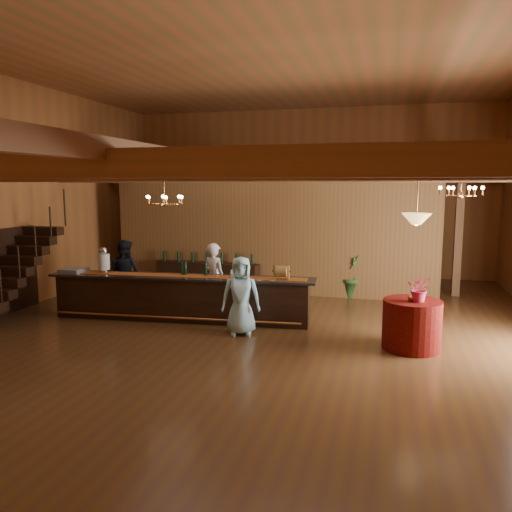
% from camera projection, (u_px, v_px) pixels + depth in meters
% --- Properties ---
extents(floor, '(14.00, 14.00, 0.00)m').
position_uv_depth(floor, '(254.00, 329.00, 10.48)').
color(floor, '#492C18').
rests_on(floor, ground).
extents(ceiling, '(14.00, 14.00, 0.00)m').
position_uv_depth(ceiling, '(254.00, 55.00, 9.70)').
color(ceiling, '#A35E36').
rests_on(ceiling, wall_back).
extents(wall_back, '(12.00, 0.10, 5.50)m').
position_uv_depth(wall_back, '(308.00, 192.00, 16.79)').
color(wall_back, '#975728').
rests_on(wall_back, floor).
extents(wall_left, '(0.10, 14.00, 5.50)m').
position_uv_depth(wall_left, '(5.00, 196.00, 11.61)').
color(wall_left, '#975728').
rests_on(wall_left, floor).
extents(beam_grid, '(11.90, 13.90, 0.39)m').
position_uv_depth(beam_grid, '(260.00, 173.00, 10.51)').
color(beam_grid, brown).
rests_on(beam_grid, wall_left).
extents(support_posts, '(9.20, 10.20, 3.20)m').
position_uv_depth(support_posts, '(247.00, 257.00, 9.78)').
color(support_posts, brown).
rests_on(support_posts, floor).
extents(partition_wall, '(9.00, 0.18, 3.10)m').
position_uv_depth(partition_wall, '(269.00, 238.00, 13.74)').
color(partition_wall, brown).
rests_on(partition_wall, floor).
extents(staircase, '(1.00, 2.80, 2.00)m').
position_uv_depth(staircase, '(7.00, 276.00, 11.01)').
color(staircase, black).
rests_on(staircase, floor).
extents(backroom_boxes, '(4.10, 0.60, 1.10)m').
position_uv_depth(backroom_boxes, '(290.00, 264.00, 15.74)').
color(backroom_boxes, black).
rests_on(backroom_boxes, floor).
extents(tasting_bar, '(6.04, 1.24, 1.01)m').
position_uv_depth(tasting_bar, '(181.00, 297.00, 11.13)').
color(tasting_bar, black).
rests_on(tasting_bar, floor).
extents(beverage_dispenser, '(0.26, 0.26, 0.60)m').
position_uv_depth(beverage_dispenser, '(104.00, 261.00, 11.40)').
color(beverage_dispenser, silver).
rests_on(beverage_dispenser, tasting_bar).
extents(glass_rack_tray, '(0.50, 0.50, 0.10)m').
position_uv_depth(glass_rack_tray, '(74.00, 270.00, 11.46)').
color(glass_rack_tray, gray).
rests_on(glass_rack_tray, tasting_bar).
extents(raffle_drum, '(0.34, 0.24, 0.30)m').
position_uv_depth(raffle_drum, '(282.00, 272.00, 10.60)').
color(raffle_drum, '#A07338').
rests_on(raffle_drum, tasting_bar).
extents(bar_bottle_0, '(0.07, 0.07, 0.30)m').
position_uv_depth(bar_bottle_0, '(183.00, 268.00, 11.15)').
color(bar_bottle_0, black).
rests_on(bar_bottle_0, tasting_bar).
extents(bar_bottle_1, '(0.07, 0.07, 0.30)m').
position_uv_depth(bar_bottle_1, '(185.00, 268.00, 11.14)').
color(bar_bottle_1, black).
rests_on(bar_bottle_1, tasting_bar).
extents(bar_bottle_2, '(0.07, 0.07, 0.30)m').
position_uv_depth(bar_bottle_2, '(206.00, 269.00, 11.06)').
color(bar_bottle_2, black).
rests_on(bar_bottle_2, tasting_bar).
extents(backbar_shelf, '(3.04, 0.72, 0.85)m').
position_uv_depth(backbar_shelf, '(207.00, 277.00, 14.05)').
color(backbar_shelf, black).
rests_on(backbar_shelf, floor).
extents(round_table, '(1.06, 1.06, 0.92)m').
position_uv_depth(round_table, '(412.00, 325.00, 9.15)').
color(round_table, '#4D0202').
rests_on(round_table, floor).
extents(chandelier_left, '(0.80, 0.80, 0.66)m').
position_uv_depth(chandelier_left, '(164.00, 200.00, 10.33)').
color(chandelier_left, '#CE8549').
rests_on(chandelier_left, beam_grid).
extents(chandelier_right, '(0.80, 0.80, 0.46)m').
position_uv_depth(chandelier_right, '(461.00, 191.00, 9.58)').
color(chandelier_right, '#CE8549').
rests_on(chandelier_right, beam_grid).
extents(pendant_lamp, '(0.52, 0.52, 0.90)m').
position_uv_depth(pendant_lamp, '(417.00, 219.00, 8.88)').
color(pendant_lamp, '#CE8549').
rests_on(pendant_lamp, beam_grid).
extents(bartender, '(0.72, 0.61, 1.68)m').
position_uv_depth(bartender, '(214.00, 279.00, 11.56)').
color(bartender, silver).
rests_on(bartender, floor).
extents(staff_second, '(0.87, 0.71, 1.68)m').
position_uv_depth(staff_second, '(125.00, 274.00, 12.20)').
color(staff_second, black).
rests_on(staff_second, floor).
extents(guest, '(0.88, 0.68, 1.59)m').
position_uv_depth(guest, '(241.00, 296.00, 10.00)').
color(guest, '#9CD9E7').
rests_on(guest, floor).
extents(floor_plant, '(0.78, 0.70, 1.17)m').
position_uv_depth(floor_plant, '(353.00, 276.00, 13.37)').
color(floor_plant, '#294D1E').
rests_on(floor_plant, floor).
extents(table_flowers, '(0.47, 0.41, 0.48)m').
position_uv_depth(table_flowers, '(420.00, 289.00, 8.93)').
color(table_flowers, '#D22B4E').
rests_on(table_flowers, round_table).
extents(table_vase, '(0.15, 0.15, 0.28)m').
position_uv_depth(table_vase, '(412.00, 294.00, 9.00)').
color(table_vase, '#CE8549').
rests_on(table_vase, round_table).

